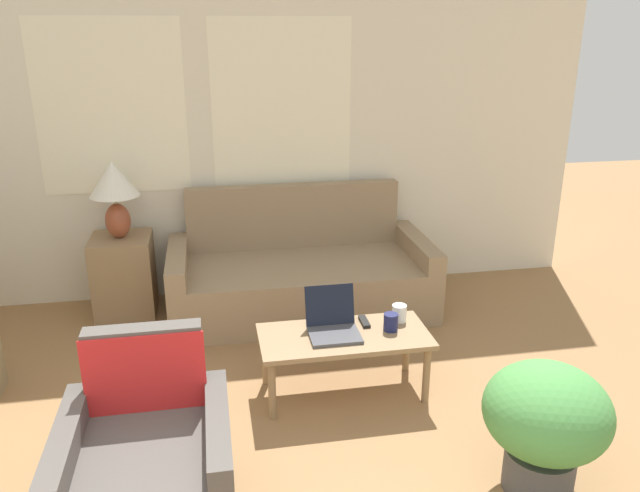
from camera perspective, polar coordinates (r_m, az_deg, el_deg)
wall_back at (r=5.05m, az=-10.02°, el=9.81°), size 6.16×0.06×2.60m
couch at (r=4.93m, az=-1.85°, el=-2.76°), size 2.00×0.92×0.93m
armchair at (r=3.02m, az=-15.37°, el=-19.33°), size 0.73×0.73×0.85m
side_table at (r=5.04m, az=-17.46°, el=-2.60°), size 0.44×0.44×0.62m
table_lamp at (r=4.84m, az=-18.29°, el=5.08°), size 0.36×0.36×0.58m
coffee_table at (r=3.77m, az=2.22°, el=-8.71°), size 1.02×0.48×0.40m
laptop at (r=3.74m, az=1.17°, el=-7.11°), size 0.30×0.31×0.26m
cup_navy at (r=3.91m, az=7.25°, el=-6.11°), size 0.09×0.09×0.11m
cup_yellow at (r=3.79m, az=6.49°, el=-6.93°), size 0.09×0.09×0.11m
tv_remote at (r=3.88m, az=4.07°, el=-6.91°), size 0.05×0.15×0.02m
potted_plant at (r=3.21m, az=19.94°, el=-14.68°), size 0.59×0.59×0.66m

